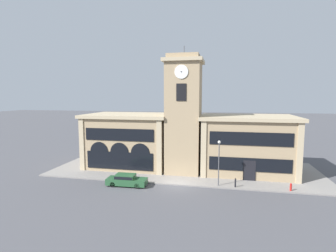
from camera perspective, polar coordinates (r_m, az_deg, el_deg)
ground_plane at (r=32.31m, az=1.85°, el=-12.85°), size 300.00×300.00×0.00m
sidewalk_kerb at (r=38.95m, az=3.64°, el=-9.36°), size 37.65×14.13×0.15m
clock_tower at (r=36.21m, az=3.43°, el=2.43°), size 5.28×5.28×17.43m
town_hall_left_wing at (r=40.76m, az=-8.26°, el=-2.99°), size 12.72×9.43×8.04m
town_hall_right_wing at (r=38.55m, az=16.78°, el=-3.75°), size 12.93×9.43×8.02m
parked_car_near at (r=32.49m, az=-9.06°, el=-11.49°), size 4.85×1.94×1.37m
street_lamp at (r=31.50m, az=11.03°, el=-6.41°), size 0.36×0.36×5.41m
bollard at (r=32.21m, az=14.45°, el=-11.88°), size 0.18×0.18×1.06m
fire_hydrant at (r=33.14m, az=25.17°, el=-11.95°), size 0.22×0.22×0.87m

